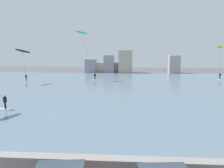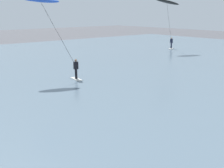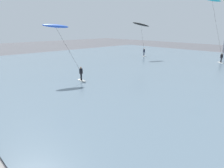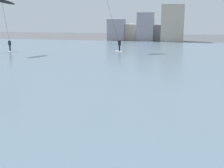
% 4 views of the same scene
% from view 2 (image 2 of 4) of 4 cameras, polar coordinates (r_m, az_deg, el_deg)
% --- Properties ---
extents(kitesurfer_black, '(2.70, 4.84, 7.06)m').
position_cam_2_polar(kitesurfer_black, '(42.33, 10.31, 14.31)').
color(kitesurfer_black, silver).
rests_on(kitesurfer_black, water_bay).
extents(kitesurfer_blue, '(4.50, 3.23, 6.52)m').
position_cam_2_polar(kitesurfer_blue, '(25.35, -12.56, 13.78)').
color(kitesurfer_blue, silver).
rests_on(kitesurfer_blue, water_bay).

